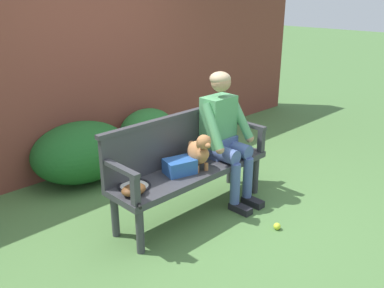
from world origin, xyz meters
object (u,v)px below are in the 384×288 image
at_px(person_seated, 224,132).
at_px(dog_on_bench, 199,151).
at_px(sports_bag, 179,166).
at_px(tennis_racket, 135,187).
at_px(garden_bench, 192,174).
at_px(baseball_glove, 134,190).
at_px(tennis_ball, 277,226).

distance_m(person_seated, dog_on_bench, 0.43).
height_order(dog_on_bench, sports_bag, dog_on_bench).
bearing_deg(tennis_racket, garden_bench, -4.13).
relative_size(garden_bench, person_seated, 1.29).
bearing_deg(garden_bench, tennis_racket, 175.87).
bearing_deg(garden_bench, baseball_glove, -176.45).
bearing_deg(garden_bench, person_seated, -1.47).
distance_m(sports_bag, tennis_ball, 1.07).
relative_size(garden_bench, tennis_racket, 3.08).
height_order(dog_on_bench, tennis_racket, dog_on_bench).
height_order(person_seated, tennis_ball, person_seated).
height_order(sports_bag, tennis_ball, sports_bag).
xyz_separation_m(dog_on_bench, sports_bag, (-0.19, 0.07, -0.12)).
height_order(garden_bench, tennis_racket, tennis_racket).
relative_size(baseball_glove, tennis_ball, 3.33).
distance_m(garden_bench, baseball_glove, 0.74).
bearing_deg(baseball_glove, person_seated, 5.33).
relative_size(garden_bench, tennis_ball, 26.31).
xyz_separation_m(garden_bench, tennis_racket, (-0.65, 0.05, 0.07)).
xyz_separation_m(dog_on_bench, baseball_glove, (-0.76, 0.02, -0.14)).
bearing_deg(garden_bench, dog_on_bench, -67.20).
bearing_deg(sports_bag, dog_on_bench, -20.93).
bearing_deg(dog_on_bench, tennis_ball, -66.85).
height_order(tennis_racket, tennis_ball, tennis_racket).
distance_m(person_seated, tennis_racket, 1.13).
bearing_deg(tennis_racket, tennis_ball, -40.18).
bearing_deg(tennis_ball, tennis_racket, 139.82).
relative_size(tennis_racket, baseball_glove, 2.56).
relative_size(dog_on_bench, tennis_racket, 0.67).
bearing_deg(baseball_glove, dog_on_bench, 1.85).
xyz_separation_m(person_seated, baseball_glove, (-1.18, -0.03, -0.22)).
height_order(baseball_glove, tennis_ball, baseball_glove).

